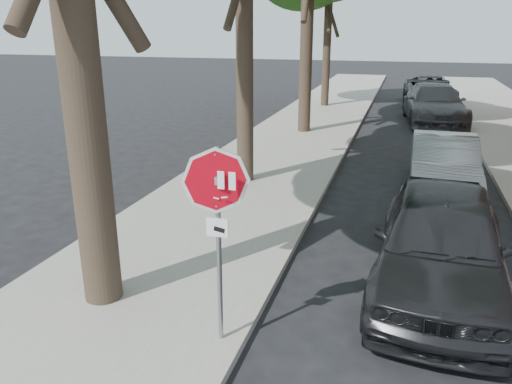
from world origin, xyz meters
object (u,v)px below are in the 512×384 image
car_b (443,166)px  car_c (434,104)px  car_d (430,90)px  stop_sign (217,210)px  car_a (441,241)px

car_b → car_c: 10.29m
car_b → car_d: size_ratio=0.82×
car_d → car_c: bearing=-94.1°
stop_sign → car_c: bearing=79.6°
car_b → stop_sign: bearing=-112.0°
stop_sign → car_b: stop_sign is taller
stop_sign → car_d: 24.08m
stop_sign → car_b: (3.13, 7.65, -1.22)m
car_a → car_c: (0.49, 15.48, -0.00)m
car_b → car_a: bearing=-93.3°
car_a → stop_sign: bearing=-135.7°
car_b → car_c: car_c is taller
stop_sign → car_a: bearing=41.2°
car_b → car_d: (0.17, 16.17, 0.02)m
car_b → car_c: size_ratio=0.77×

